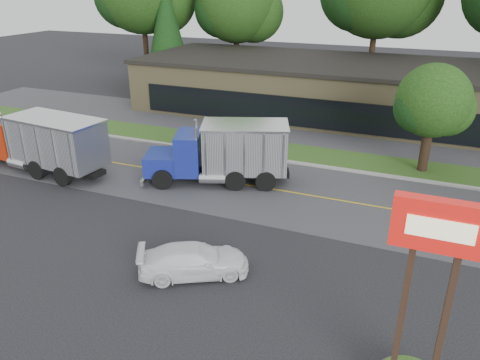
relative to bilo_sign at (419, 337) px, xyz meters
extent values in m
plane|color=#313136|center=(-10.50, 2.50, -2.02)|extent=(140.00, 140.00, 0.00)
cube|color=#55555A|center=(-10.50, 11.50, -2.02)|extent=(60.00, 8.00, 0.02)
cube|color=gold|center=(-10.50, 11.50, -2.02)|extent=(60.00, 0.12, 0.01)
cube|color=#9E9E99|center=(-10.50, 15.70, -2.02)|extent=(60.00, 0.30, 0.12)
cube|color=#315C1F|center=(-10.50, 17.50, -2.02)|extent=(60.00, 3.40, 0.03)
cube|color=#55555A|center=(-10.50, 22.50, -2.02)|extent=(60.00, 7.00, 0.02)
cube|color=#8E8157|center=(-8.50, 28.50, -0.02)|extent=(32.00, 12.00, 4.00)
cube|color=#332116|center=(-0.50, 0.00, 0.58)|extent=(0.16, 0.16, 5.00)
cube|color=#332116|center=(0.50, 0.00, 0.58)|extent=(0.16, 0.16, 5.00)
cube|color=red|center=(0.00, 0.00, 3.28)|extent=(2.20, 0.35, 1.30)
cube|color=beige|center=(0.00, -0.19, 3.28)|extent=(1.50, 0.04, 0.50)
cube|color=beige|center=(0.00, 0.19, 3.28)|extent=(1.50, 0.04, 0.50)
cylinder|color=#382619|center=(-30.50, 34.50, 0.57)|extent=(0.56, 0.56, 5.19)
cylinder|color=#382619|center=(-20.50, 36.50, 0.22)|extent=(0.56, 0.56, 4.48)
sphere|color=#10370F|center=(-20.50, 36.50, 6.30)|extent=(8.19, 8.19, 8.19)
sphere|color=#10370F|center=(-18.96, 37.52, 5.27)|extent=(6.14, 6.14, 6.14)
sphere|color=black|center=(-21.78, 35.73, 5.53)|extent=(5.63, 5.63, 5.63)
cylinder|color=#382619|center=(-6.50, 36.50, 0.76)|extent=(0.56, 0.56, 5.57)
cylinder|color=#382619|center=(-26.50, 32.50, -1.52)|extent=(0.44, 0.44, 1.00)
cone|color=black|center=(-26.50, 32.50, 3.97)|extent=(4.80, 4.80, 9.81)
cylinder|color=#382619|center=(-0.50, 17.50, -0.88)|extent=(0.56, 0.56, 2.28)
sphere|color=#10370F|center=(-0.50, 17.50, 2.21)|extent=(4.17, 4.17, 4.17)
sphere|color=#10370F|center=(0.28, 18.02, 1.69)|extent=(3.12, 3.12, 3.12)
sphere|color=black|center=(-1.15, 17.11, 1.82)|extent=(2.86, 2.86, 2.86)
cube|color=black|center=(-21.57, 9.00, -1.45)|extent=(9.40, 1.95, 0.28)
cube|color=red|center=(-23.80, 9.23, -0.30)|extent=(1.86, 2.55, 2.20)
cube|color=black|center=(-24.50, 9.30, 0.10)|extent=(0.27, 2.10, 0.90)
cube|color=silver|center=(-19.96, 8.83, 0.00)|extent=(5.81, 3.06, 2.50)
cube|color=silver|center=(-19.96, 8.83, 1.30)|extent=(5.98, 3.22, 0.12)
cylinder|color=black|center=(-25.30, 10.54, -1.45)|extent=(1.13, 0.46, 1.10)
cylinder|color=black|center=(-19.44, 9.94, -1.45)|extent=(1.13, 0.46, 1.10)
cylinder|color=black|center=(-19.67, 7.65, -1.45)|extent=(1.13, 0.46, 1.10)
cube|color=black|center=(-10.86, 11.44, -1.45)|extent=(7.41, 3.55, 0.28)
cube|color=navy|center=(-13.93, 10.30, -0.90)|extent=(2.49, 2.78, 1.10)
cube|color=navy|center=(-12.55, 10.81, -0.30)|extent=(2.06, 2.71, 2.20)
cube|color=black|center=(-13.09, 10.61, 0.10)|extent=(0.79, 1.99, 0.90)
cube|color=silver|center=(-9.63, 11.89, 0.00)|extent=(5.09, 3.91, 2.50)
cube|color=silver|center=(-9.63, 11.89, 1.30)|extent=(5.28, 4.10, 0.12)
cylinder|color=black|center=(-14.18, 11.44, -1.45)|extent=(1.15, 0.71, 1.10)
cylinder|color=black|center=(-13.38, 9.28, -1.45)|extent=(1.15, 0.71, 1.10)
cylinder|color=black|center=(-9.73, 13.08, -1.45)|extent=(1.15, 0.71, 1.10)
cylinder|color=black|center=(-8.93, 10.93, -1.45)|extent=(1.15, 0.71, 1.10)
imported|color=white|center=(-8.12, 2.87, -1.41)|extent=(4.51, 3.60, 1.22)
camera|label=1|loc=(-0.66, -10.53, 8.54)|focal=35.00mm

